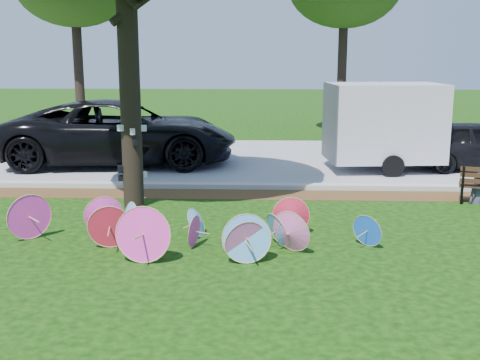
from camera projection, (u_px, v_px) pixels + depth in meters
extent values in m
plane|color=black|center=(205.00, 259.00, 9.87)|extent=(90.00, 90.00, 0.00)
cube|color=#472D16|center=(223.00, 195.00, 14.26)|extent=(90.00, 1.00, 0.01)
cube|color=#B7B5AD|center=(225.00, 186.00, 14.94)|extent=(90.00, 0.30, 0.12)
cube|color=gray|center=(233.00, 159.00, 19.00)|extent=(90.00, 8.00, 0.01)
cylinder|color=black|center=(130.00, 84.00, 12.65)|extent=(0.44, 0.44, 5.31)
cone|color=red|center=(110.00, 226.00, 10.36)|extent=(0.79, 0.30, 0.78)
cone|color=#DC62AE|center=(244.00, 240.00, 9.68)|extent=(0.75, 0.51, 0.72)
cone|color=red|center=(291.00, 216.00, 11.10)|extent=(0.71, 0.12, 0.71)
cone|color=#FF3BBA|center=(144.00, 233.00, 9.69)|extent=(0.95, 0.37, 0.94)
cone|color=blue|center=(368.00, 230.00, 10.44)|extent=(0.56, 0.53, 0.59)
cone|color=#FF3BBA|center=(104.00, 216.00, 11.07)|extent=(0.76, 0.47, 0.75)
cone|color=#DC62AE|center=(290.00, 232.00, 10.09)|extent=(0.75, 0.64, 0.75)
cone|color=#56A2DD|center=(129.00, 220.00, 10.88)|extent=(0.52, 0.68, 0.69)
cone|color=#56A2DD|center=(280.00, 229.00, 10.39)|extent=(0.60, 0.73, 0.65)
cone|color=#56A2DD|center=(198.00, 221.00, 11.01)|extent=(0.46, 0.64, 0.55)
cone|color=#56A2DD|center=(246.00, 237.00, 9.68)|extent=(0.84, 0.40, 0.82)
cone|color=#FF3BBA|center=(192.00, 231.00, 10.43)|extent=(0.27, 0.58, 0.57)
cone|color=#56A2DD|center=(292.00, 231.00, 10.32)|extent=(0.57, 0.56, 0.65)
cone|color=#FF3BBA|center=(28.00, 216.00, 10.84)|extent=(0.70, 0.67, 0.84)
imported|color=black|center=(120.00, 132.00, 17.96)|extent=(7.13, 3.75, 1.91)
imported|color=black|center=(478.00, 145.00, 17.19)|extent=(4.16, 1.71, 1.41)
cube|color=silver|center=(384.00, 122.00, 16.95)|extent=(3.25, 2.24, 2.75)
cylinder|color=black|center=(79.00, 74.00, 22.92)|extent=(0.36, 0.36, 5.00)
cylinder|color=black|center=(342.00, 73.00, 23.95)|extent=(0.36, 0.36, 5.00)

